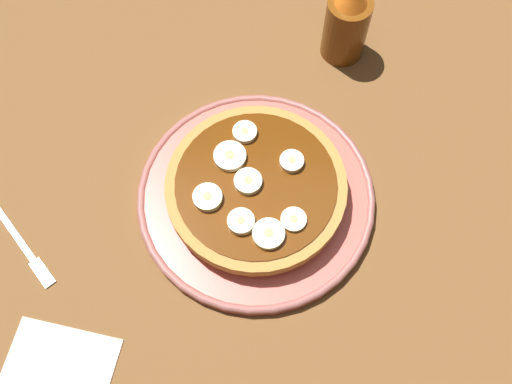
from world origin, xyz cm
name	(u,v)px	position (x,y,z in cm)	size (l,w,h in cm)	color
ground_plane	(256,205)	(0.00, 0.00, -1.50)	(140.00, 140.00, 3.00)	brown
plate	(256,197)	(0.00, 0.00, 0.84)	(26.64, 26.64, 1.57)	#CC594C
pancake_stack	(256,188)	(0.12, -0.04, 2.92)	(19.63, 19.63, 3.16)	#9B6839
banana_slice_0	(248,178)	(0.47, 0.86, 4.74)	(3.01, 3.01, 0.93)	#EDEAC6
banana_slice_1	(208,198)	(-2.09, 4.98, 4.76)	(3.14, 3.14, 0.97)	beige
banana_slice_2	(292,162)	(2.66, -3.71, 4.73)	(2.64, 2.64, 0.92)	#F4EABD
banana_slice_3	(245,132)	(6.01, 1.57, 4.70)	(2.72, 2.72, 0.85)	#EDE6C2
banana_slice_4	(230,156)	(2.93, 2.99, 4.71)	(3.57, 3.57, 0.87)	beige
banana_slice_5	(294,220)	(-4.04, -4.11, 4.62)	(2.72, 2.72, 0.69)	#FAEDB3
banana_slice_6	(269,234)	(-5.79, -1.60, 4.72)	(3.38, 3.38, 0.89)	#EFEEB7
banana_slice_7	(241,222)	(-4.62, 1.30, 4.77)	(2.86, 2.86, 1.00)	#F9EDC0
napkin	(54,382)	(-20.91, 19.03, 0.15)	(11.00, 11.00, 0.30)	beige
fork	(23,246)	(-6.97, 25.11, 0.25)	(10.20, 9.56, 0.50)	silver
syrup_bottle	(347,23)	(21.50, -9.75, 5.21)	(5.42, 5.42, 11.83)	brown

